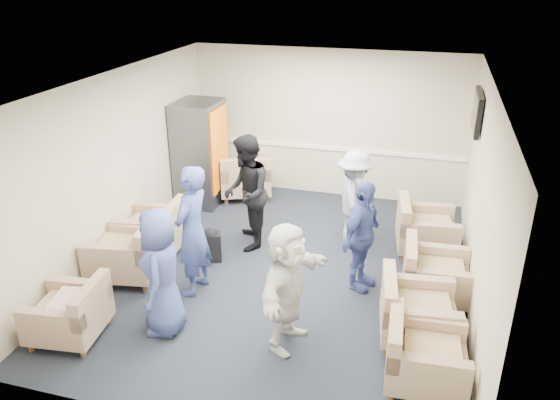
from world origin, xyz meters
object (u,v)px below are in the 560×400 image
(armchair_corner, at_px, (245,179))
(person_back_left, at_px, (246,193))
(person_mid_right, at_px, (362,236))
(person_mid_left, at_px, (192,231))
(armchair_left_mid, at_px, (130,253))
(person_front_left, at_px, (161,272))
(vending_machine, at_px, (201,153))
(armchair_right_far, at_px, (423,231))
(armchair_right_near, at_px, (421,358))
(armchair_right_midnear, at_px, (413,314))
(armchair_left_near, at_px, (72,315))
(person_back_right, at_px, (354,199))
(armchair_left_far, at_px, (155,233))
(armchair_right_midfar, at_px, (431,276))
(person_front_right, at_px, (287,286))

(armchair_corner, distance_m, person_back_left, 1.99)
(person_mid_right, bearing_deg, person_mid_left, 127.83)
(armchair_left_mid, relative_size, person_front_left, 0.68)
(armchair_left_mid, relative_size, vending_machine, 0.57)
(armchair_right_far, relative_size, person_back_left, 0.55)
(armchair_right_near, bearing_deg, armchair_right_midnear, 6.11)
(armchair_left_near, relative_size, armchair_right_midnear, 0.91)
(armchair_right_near, height_order, armchair_corner, armchair_corner)
(armchair_right_near, xyz_separation_m, person_front_left, (-2.97, 0.14, 0.46))
(armchair_right_midnear, relative_size, vending_machine, 0.51)
(person_front_left, distance_m, person_back_left, 2.27)
(person_mid_left, bearing_deg, person_back_right, 142.21)
(armchair_left_near, relative_size, person_front_left, 0.55)
(vending_machine, relative_size, person_back_left, 1.05)
(person_mid_left, bearing_deg, armchair_left_far, -122.41)
(armchair_right_midfar, height_order, vending_machine, vending_machine)
(armchair_left_far, xyz_separation_m, vending_machine, (-0.11, 2.02, 0.59))
(armchair_left_mid, bearing_deg, person_front_right, 61.78)
(armchair_left_mid, distance_m, person_front_right, 2.63)
(armchair_corner, relative_size, person_front_right, 0.78)
(armchair_left_far, bearing_deg, person_mid_right, 83.69)
(armchair_right_far, relative_size, person_mid_right, 0.63)
(vending_machine, height_order, person_mid_left, vending_machine)
(person_back_right, bearing_deg, armchair_left_near, 120.31)
(armchair_right_near, xyz_separation_m, armchair_corner, (-3.37, 4.20, 0.04))
(armchair_corner, xyz_separation_m, person_front_right, (1.87, -3.94, 0.40))
(armchair_right_near, bearing_deg, person_front_left, 84.44)
(armchair_corner, bearing_deg, person_mid_right, 111.75)
(armchair_left_near, distance_m, person_front_left, 1.16)
(armchair_left_far, height_order, person_back_left, person_back_left)
(armchair_right_far, height_order, person_back_left, person_back_left)
(armchair_right_far, height_order, person_mid_left, person_mid_left)
(armchair_left_far, relative_size, person_mid_right, 0.61)
(armchair_left_mid, xyz_separation_m, vending_machine, (-0.08, 2.71, 0.57))
(person_back_right, bearing_deg, armchair_right_midfar, -154.42)
(person_mid_left, bearing_deg, person_back_left, 175.47)
(armchair_right_midfar, relative_size, person_back_right, 0.57)
(armchair_left_near, relative_size, armchair_left_mid, 0.82)
(person_back_left, bearing_deg, armchair_left_near, -42.72)
(armchair_right_midnear, height_order, person_front_left, person_front_left)
(armchair_left_mid, distance_m, armchair_left_far, 0.69)
(armchair_corner, relative_size, vending_machine, 0.64)
(armchair_right_far, relative_size, person_front_right, 0.64)
(person_front_left, bearing_deg, armchair_right_midnear, 86.60)
(person_front_left, distance_m, person_mid_left, 0.87)
(person_front_right, bearing_deg, armchair_right_midnear, -60.47)
(person_back_left, bearing_deg, person_front_left, -25.13)
(armchair_left_far, height_order, person_back_right, person_back_right)
(armchair_right_far, xyz_separation_m, person_front_right, (-1.40, -2.68, 0.42))
(armchair_corner, xyz_separation_m, person_mid_right, (2.50, -2.51, 0.40))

